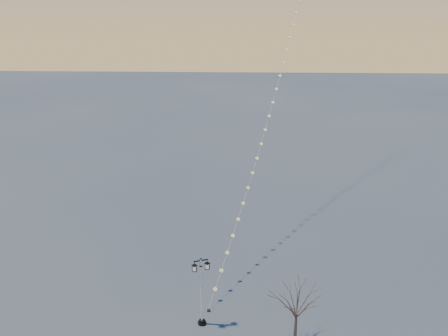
{
  "coord_description": "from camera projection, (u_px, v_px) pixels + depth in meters",
  "views": [
    {
      "loc": [
        3.11,
        -27.12,
        21.75
      ],
      "look_at": [
        1.5,
        8.03,
        9.6
      ],
      "focal_mm": 36.08,
      "sensor_mm": 36.0,
      "label": 1
    }
  ],
  "objects": [
    {
      "name": "kite_train",
      "position": [
        285.0,
        32.0,
        49.08
      ],
      "size": [
        14.18,
        45.49,
        39.75
      ],
      "rotation": [
        0.0,
        0.0,
        -0.11
      ],
      "color": "#33231D",
      "rests_on": "ground"
    },
    {
      "name": "street_lamp",
      "position": [
        201.0,
        288.0,
        32.25
      ],
      "size": [
        1.35,
        0.81,
        5.54
      ],
      "rotation": [
        0.0,
        0.0,
        0.36
      ],
      "color": "black",
      "rests_on": "ground"
    },
    {
      "name": "bare_tree",
      "position": [
        297.0,
        306.0,
        30.64
      ],
      "size": [
        2.47,
        2.47,
        4.09
      ],
      "rotation": [
        0.0,
        0.0,
        -0.3
      ],
      "color": "brown",
      "rests_on": "ground"
    },
    {
      "name": "ground",
      "position": [
        199.0,
        328.0,
        32.84
      ],
      "size": [
        300.0,
        300.0,
        0.0
      ],
      "primitive_type": "plane",
      "color": "#484A48",
      "rests_on": "ground"
    }
  ]
}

